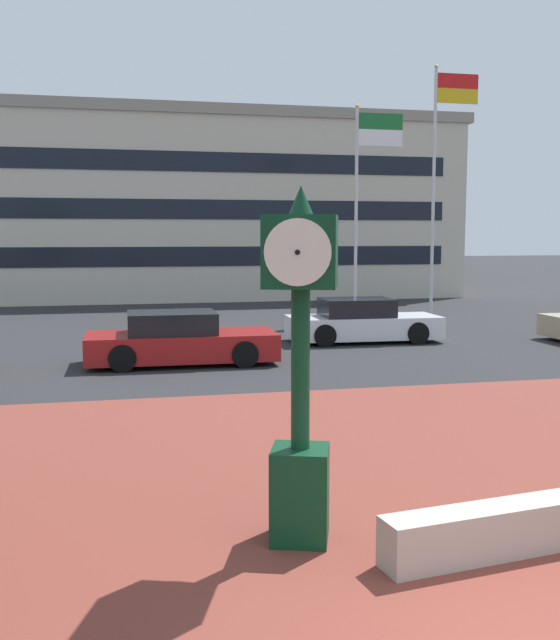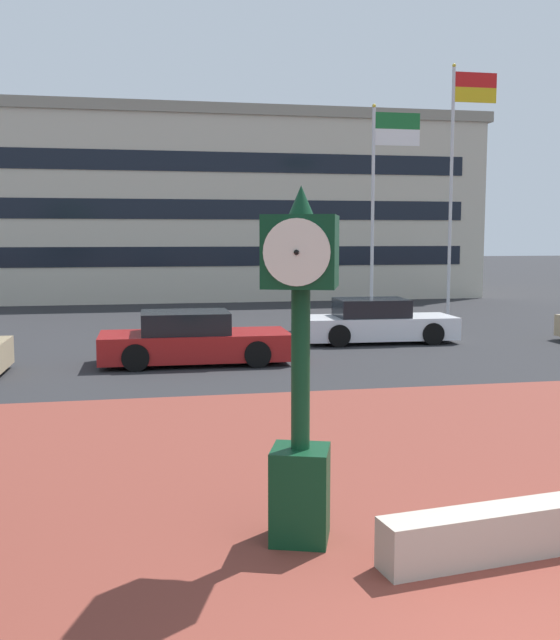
{
  "view_description": "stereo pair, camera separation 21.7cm",
  "coord_description": "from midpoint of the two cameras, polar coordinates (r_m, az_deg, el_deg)",
  "views": [
    {
      "loc": [
        -3.32,
        -4.33,
        3.13
      ],
      "look_at": [
        -1.68,
        2.83,
        2.29
      ],
      "focal_mm": 41.83,
      "sensor_mm": 36.0,
      "label": 1
    },
    {
      "loc": [
        -3.1,
        -4.37,
        3.13
      ],
      "look_at": [
        -1.68,
        2.83,
        2.29
      ],
      "focal_mm": 41.83,
      "sensor_mm": 36.0,
      "label": 2
    }
  ],
  "objects": [
    {
      "name": "street_clock",
      "position": [
        7.49,
        0.75,
        -3.19
      ],
      "size": [
        0.9,
        0.94,
        3.61
      ],
      "rotation": [
        0.0,
        0.0,
        -0.33
      ],
      "color": "#0C381E",
      "rests_on": "ground"
    },
    {
      "name": "car_street_distant",
      "position": [
        22.04,
        6.0,
        -0.19
      ],
      "size": [
        4.5,
        1.95,
        1.28
      ],
      "rotation": [
        0.0,
        0.0,
        4.67
      ],
      "color": "silver",
      "rests_on": "ground"
    },
    {
      "name": "car_street_near",
      "position": [
        18.33,
        -8.05,
        -1.57
      ],
      "size": [
        4.62,
        2.0,
        1.28
      ],
      "rotation": [
        0.0,
        0.0,
        4.69
      ],
      "color": "maroon",
      "rests_on": "ground"
    },
    {
      "name": "civic_building",
      "position": [
        40.03,
        -6.66,
        8.52
      ],
      "size": [
        26.24,
        10.91,
        9.11
      ],
      "color": "beige",
      "rests_on": "ground"
    },
    {
      "name": "planter_wall",
      "position": [
        8.06,
        17.68,
        -14.72
      ],
      "size": [
        3.22,
        0.84,
        0.5
      ],
      "primitive_type": "cube",
      "rotation": [
        0.0,
        0.0,
        0.14
      ],
      "color": "#ADA393",
      "rests_on": "ground"
    },
    {
      "name": "plaza_brick_paving",
      "position": [
        8.59,
        10.41,
        -14.93
      ],
      "size": [
        44.0,
        13.96,
        0.01
      ],
      "primitive_type": "cube",
      "color": "brown",
      "rests_on": "ground"
    },
    {
      "name": "flagpole_primary",
      "position": [
        27.77,
        6.17,
        9.98
      ],
      "size": [
        1.82,
        0.14,
        7.82
      ],
      "color": "silver",
      "rests_on": "ground"
    },
    {
      "name": "flagpole_secondary",
      "position": [
        28.93,
        11.87,
        11.3
      ],
      "size": [
        1.76,
        0.14,
        9.35
      ],
      "color": "silver",
      "rests_on": "ground"
    }
  ]
}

